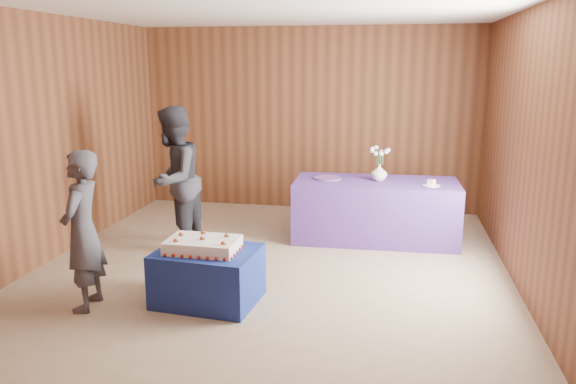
% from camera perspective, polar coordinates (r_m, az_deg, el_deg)
% --- Properties ---
extents(ground, '(6.00, 6.00, 0.00)m').
position_cam_1_polar(ground, '(5.86, -2.33, -8.76)').
color(ground, gray).
rests_on(ground, ground).
extents(room_shell, '(5.04, 6.04, 2.72)m').
position_cam_1_polar(room_shell, '(5.46, -2.50, 9.11)').
color(room_shell, brown).
rests_on(room_shell, ground).
extents(cake_table, '(0.96, 0.78, 0.50)m').
position_cam_1_polar(cake_table, '(5.29, -8.14, -8.43)').
color(cake_table, navy).
rests_on(cake_table, ground).
extents(serving_table, '(2.02, 0.94, 0.75)m').
position_cam_1_polar(serving_table, '(7.09, 8.86, -1.86)').
color(serving_table, '#4D328B').
rests_on(serving_table, ground).
extents(sheet_cake, '(0.68, 0.47, 0.15)m').
position_cam_1_polar(sheet_cake, '(5.17, -8.64, -5.35)').
color(sheet_cake, white).
rests_on(sheet_cake, cake_table).
extents(vase, '(0.25, 0.25, 0.20)m').
position_cam_1_polar(vase, '(7.02, 9.25, 1.98)').
color(vase, white).
rests_on(vase, serving_table).
extents(flower_spray, '(0.25, 0.25, 0.19)m').
position_cam_1_polar(flower_spray, '(6.97, 9.32, 4.11)').
color(flower_spray, '#2A5D25').
rests_on(flower_spray, vase).
extents(platter, '(0.39, 0.39, 0.02)m').
position_cam_1_polar(platter, '(7.06, 4.01, 1.42)').
color(platter, '#69468C').
rests_on(platter, serving_table).
extents(plate, '(0.24, 0.24, 0.01)m').
position_cam_1_polar(plate, '(6.85, 14.35, 0.65)').
color(plate, silver).
rests_on(plate, serving_table).
extents(cake_slice, '(0.10, 0.10, 0.09)m').
position_cam_1_polar(cake_slice, '(6.84, 14.37, 0.98)').
color(cake_slice, white).
rests_on(cake_slice, plate).
extents(knife, '(0.26, 0.04, 0.00)m').
position_cam_1_polar(knife, '(6.74, 14.70, 0.40)').
color(knife, '#BBBBC0').
rests_on(knife, serving_table).
extents(guest_left, '(0.41, 0.57, 1.44)m').
position_cam_1_polar(guest_left, '(5.29, -20.15, -3.74)').
color(guest_left, '#3E3D48').
rests_on(guest_left, ground).
extents(guest_right, '(0.68, 0.85, 1.70)m').
position_cam_1_polar(guest_right, '(6.63, -11.53, 1.22)').
color(guest_right, '#2E2F37').
rests_on(guest_right, ground).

